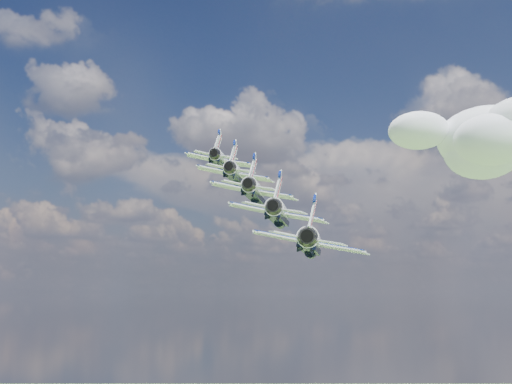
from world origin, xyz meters
The scene contains 6 objects.
cloud_far centered at (1.80, 194.95, 182.73)m, with size 59.04×46.39×23.19m, color white.
jet_0 centered at (1.84, 15.11, 146.91)m, with size 9.76×14.45×4.32m, color silver, non-canonical shape.
jet_1 centered at (8.94, 7.50, 143.21)m, with size 9.76×14.45×4.32m, color silver, non-canonical shape.
jet_2 centered at (16.03, -0.11, 139.52)m, with size 9.76×14.45×4.32m, color silver, non-canonical shape.
jet_3 centered at (23.13, -7.72, 135.83)m, with size 9.76×14.45×4.32m, color white, non-canonical shape.
jet_4 centered at (30.22, -15.33, 132.13)m, with size 9.76×14.45×4.32m, color white, non-canonical shape.
Camera 1 is at (56.95, -73.57, 127.70)m, focal length 50.00 mm.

